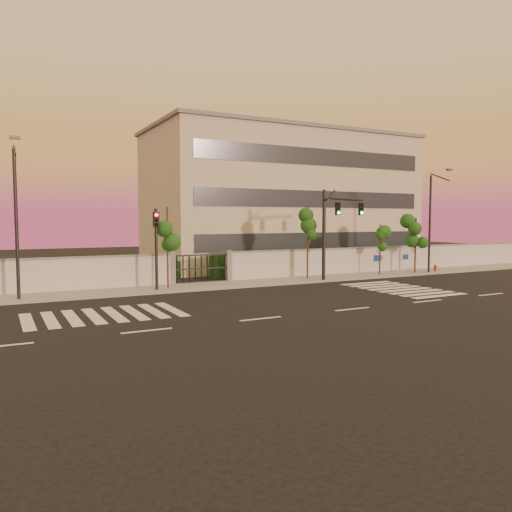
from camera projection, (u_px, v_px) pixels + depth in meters
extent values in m
plane|color=black|center=(352.00, 309.00, 23.91)|extent=(120.00, 120.00, 0.00)
cube|color=gray|center=(252.00, 283.00, 33.17)|extent=(60.00, 3.00, 0.15)
cube|color=#B3B5BB|center=(399.00, 259.00, 41.16)|extent=(31.00, 0.30, 2.00)
cube|color=slate|center=(400.00, 247.00, 41.08)|extent=(31.00, 0.36, 0.12)
cube|color=slate|center=(172.00, 269.00, 32.09)|extent=(0.35, 0.35, 2.20)
cube|color=slate|center=(229.00, 266.00, 33.95)|extent=(0.35, 0.35, 2.20)
cube|color=black|center=(327.00, 261.00, 40.82)|extent=(20.00, 2.00, 1.80)
cube|color=black|center=(177.00, 269.00, 37.47)|extent=(6.00, 1.50, 1.20)
cube|color=#B7B19B|center=(281.00, 201.00, 47.06)|extent=(24.00, 12.00, 12.00)
cube|color=#262D38|center=(317.00, 241.00, 42.01)|extent=(22.00, 0.08, 1.40)
cube|color=#262D38|center=(317.00, 199.00, 41.75)|extent=(22.00, 0.08, 1.40)
cube|color=#262D38|center=(318.00, 157.00, 41.49)|extent=(22.00, 0.08, 1.40)
cube|color=slate|center=(281.00, 136.00, 46.61)|extent=(24.40, 12.40, 0.30)
cube|color=silver|center=(27.00, 322.00, 20.93)|extent=(0.50, 4.00, 0.02)
cube|color=silver|center=(50.00, 320.00, 21.35)|extent=(0.50, 4.00, 0.02)
cube|color=silver|center=(72.00, 318.00, 21.77)|extent=(0.50, 4.00, 0.02)
cube|color=silver|center=(94.00, 316.00, 22.19)|extent=(0.50, 4.00, 0.02)
cube|color=silver|center=(114.00, 314.00, 22.61)|extent=(0.50, 4.00, 0.02)
cube|color=silver|center=(134.00, 312.00, 23.02)|extent=(0.50, 4.00, 0.02)
cube|color=silver|center=(153.00, 311.00, 23.44)|extent=(0.50, 4.00, 0.02)
cube|color=silver|center=(171.00, 309.00, 23.86)|extent=(0.50, 4.00, 0.02)
cube|color=silver|center=(440.00, 296.00, 28.04)|extent=(4.00, 0.50, 0.02)
cube|color=silver|center=(427.00, 294.00, 28.84)|extent=(4.00, 0.50, 0.02)
cube|color=silver|center=(416.00, 292.00, 29.63)|extent=(4.00, 0.50, 0.02)
cube|color=silver|center=(405.00, 290.00, 30.43)|extent=(4.00, 0.50, 0.02)
cube|color=silver|center=(394.00, 288.00, 31.22)|extent=(4.00, 0.50, 0.02)
cube|color=silver|center=(384.00, 286.00, 32.01)|extent=(4.00, 0.50, 0.02)
cube|color=silver|center=(375.00, 285.00, 32.81)|extent=(4.00, 0.50, 0.02)
cube|color=silver|center=(366.00, 283.00, 33.60)|extent=(4.00, 0.50, 0.02)
cube|color=silver|center=(2.00, 346.00, 16.94)|extent=(2.00, 0.15, 0.01)
cube|color=silver|center=(147.00, 331.00, 19.26)|extent=(2.00, 0.15, 0.01)
cube|color=silver|center=(261.00, 319.00, 21.59)|extent=(2.00, 0.15, 0.01)
cube|color=silver|center=(352.00, 309.00, 23.91)|extent=(2.00, 0.15, 0.01)
cube|color=silver|center=(428.00, 301.00, 26.23)|extent=(2.00, 0.15, 0.01)
cube|color=silver|center=(491.00, 294.00, 28.55)|extent=(2.00, 0.15, 0.01)
cylinder|color=#382314|center=(168.00, 249.00, 30.12)|extent=(0.11, 0.11, 5.05)
sphere|color=#163F12|center=(167.00, 224.00, 30.01)|extent=(0.99, 0.99, 0.99)
sphere|color=#163F12|center=(172.00, 236.00, 30.37)|extent=(0.76, 0.76, 0.76)
sphere|color=#163F12|center=(164.00, 232.00, 29.80)|extent=(0.72, 0.72, 0.72)
cylinder|color=#382314|center=(308.00, 244.00, 34.87)|extent=(0.13, 0.13, 5.22)
sphere|color=#163F12|center=(308.00, 221.00, 34.76)|extent=(1.16, 1.16, 1.16)
sphere|color=#163F12|center=(310.00, 232.00, 35.17)|extent=(0.89, 0.89, 0.89)
sphere|color=#163F12|center=(305.00, 229.00, 34.51)|extent=(0.84, 0.84, 0.84)
cylinder|color=#382314|center=(380.00, 250.00, 37.69)|extent=(0.11, 0.11, 3.94)
sphere|color=#163F12|center=(380.00, 235.00, 37.60)|extent=(1.04, 1.04, 1.04)
sphere|color=#163F12|center=(382.00, 242.00, 37.96)|extent=(0.79, 0.79, 0.79)
sphere|color=#163F12|center=(379.00, 240.00, 37.37)|extent=(0.75, 0.75, 0.75)
cylinder|color=#382314|center=(415.00, 246.00, 39.05)|extent=(0.13, 0.13, 4.41)
sphere|color=#163F12|center=(416.00, 229.00, 38.95)|extent=(1.20, 1.20, 1.20)
sphere|color=#163F12|center=(417.00, 238.00, 39.37)|extent=(0.91, 0.91, 0.91)
sphere|color=#163F12|center=(414.00, 235.00, 38.69)|extent=(0.87, 0.87, 0.87)
cylinder|color=black|center=(324.00, 236.00, 34.09)|extent=(0.24, 0.24, 6.32)
cylinder|color=black|center=(347.00, 199.00, 34.80)|extent=(3.73, 1.36, 0.16)
cube|color=black|center=(338.00, 209.00, 34.42)|extent=(0.36, 0.18, 0.92)
sphere|color=#0CF259|center=(339.00, 213.00, 34.35)|extent=(0.20, 0.20, 0.20)
cube|color=black|center=(361.00, 209.00, 35.37)|extent=(0.36, 0.18, 0.92)
sphere|color=#0CF259|center=(362.00, 213.00, 35.29)|extent=(0.20, 0.20, 0.20)
cylinder|color=black|center=(156.00, 251.00, 29.31)|extent=(0.18, 0.18, 4.94)
cube|color=black|center=(156.00, 220.00, 29.14)|extent=(0.38, 0.20, 0.99)
sphere|color=red|center=(156.00, 214.00, 29.02)|extent=(0.22, 0.22, 0.22)
cylinder|color=black|center=(16.00, 226.00, 25.76)|extent=(0.18, 0.18, 7.93)
cylinder|color=black|center=(14.00, 150.00, 24.70)|extent=(0.10, 1.90, 0.77)
cube|color=#3F3F44|center=(15.00, 137.00, 23.87)|extent=(0.50, 0.25, 0.15)
cylinder|color=black|center=(430.00, 225.00, 39.02)|extent=(0.17, 0.17, 7.71)
cylinder|color=black|center=(440.00, 177.00, 37.99)|extent=(0.10, 1.84, 0.75)
cube|color=#3F3F44|center=(449.00, 170.00, 37.19)|extent=(0.48, 0.24, 0.14)
cylinder|color=#B2130B|center=(435.00, 270.00, 40.06)|extent=(0.20, 0.20, 0.46)
cylinder|color=#B2130B|center=(435.00, 267.00, 40.04)|extent=(0.25, 0.25, 0.09)
sphere|color=#B2130B|center=(435.00, 265.00, 40.03)|extent=(0.16, 0.16, 0.16)
cylinder|color=#B2130B|center=(435.00, 269.00, 40.05)|extent=(0.26, 0.11, 0.09)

